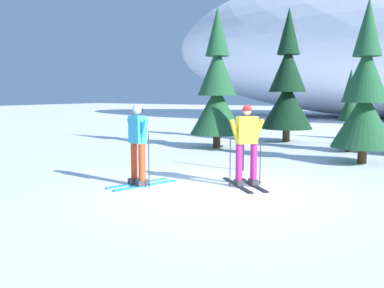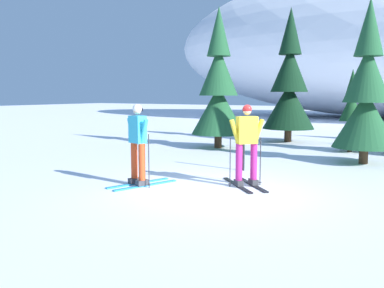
% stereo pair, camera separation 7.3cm
% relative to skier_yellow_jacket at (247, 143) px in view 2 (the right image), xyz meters
% --- Properties ---
extents(ground_plane, '(120.00, 120.00, 0.00)m').
position_rel_skier_yellow_jacket_xyz_m(ground_plane, '(-0.43, -0.70, -0.97)').
color(ground_plane, white).
extents(skier_yellow_jacket, '(1.49, 1.48, 1.82)m').
position_rel_skier_yellow_jacket_xyz_m(skier_yellow_jacket, '(0.00, 0.00, 0.00)').
color(skier_yellow_jacket, black).
rests_on(skier_yellow_jacket, ground).
extents(skier_cyan_jacket, '(0.90, 1.71, 1.83)m').
position_rel_skier_yellow_jacket_xyz_m(skier_cyan_jacket, '(-2.11, -1.18, -0.01)').
color(skier_cyan_jacket, '#2893CC').
rests_on(skier_cyan_jacket, ground).
extents(pine_tree_far_left, '(2.04, 2.04, 5.27)m').
position_rel_skier_yellow_jacket_xyz_m(pine_tree_far_left, '(-3.66, 5.64, 1.23)').
color(pine_tree_far_left, '#47301E').
rests_on(pine_tree_far_left, ground).
extents(pine_tree_left, '(2.18, 2.18, 5.65)m').
position_rel_skier_yellow_jacket_xyz_m(pine_tree_left, '(-2.03, 9.00, 1.39)').
color(pine_tree_left, '#47301E').
rests_on(pine_tree_left, ground).
extents(pine_tree_center_left, '(1.13, 1.13, 2.92)m').
position_rel_skier_yellow_jacket_xyz_m(pine_tree_center_left, '(0.88, 7.06, 0.25)').
color(pine_tree_center_left, '#47301E').
rests_on(pine_tree_center_left, ground).
extents(pine_tree_center, '(1.85, 1.85, 4.79)m').
position_rel_skier_yellow_jacket_xyz_m(pine_tree_center, '(1.73, 4.62, 1.03)').
color(pine_tree_center, '#47301E').
rests_on(pine_tree_center, ground).
extents(trail_marker_post, '(0.28, 0.07, 1.40)m').
position_rel_skier_yellow_jacket_xyz_m(trail_marker_post, '(-0.86, 1.76, -0.17)').
color(trail_marker_post, black).
rests_on(trail_marker_post, ground).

